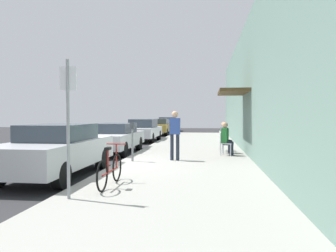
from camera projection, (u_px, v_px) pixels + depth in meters
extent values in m
plane|color=#2D2D30|center=(115.00, 167.00, 10.18)|extent=(60.00, 60.00, 0.00)
cube|color=#9E9B93|center=(188.00, 158.00, 11.88)|extent=(4.50, 32.00, 0.12)
cube|color=gray|center=(254.00, 86.00, 11.48)|extent=(0.30, 32.00, 5.51)
cube|color=#4C381E|center=(232.00, 92.00, 12.56)|extent=(1.10, 2.80, 0.12)
cube|color=#B7B7BC|center=(57.00, 153.00, 8.56)|extent=(1.80, 4.40, 0.67)
cube|color=#333D47|center=(59.00, 132.00, 8.69)|extent=(1.48, 2.11, 0.44)
cylinder|color=black|center=(102.00, 159.00, 9.83)|extent=(0.22, 0.64, 0.64)
cylinder|color=black|center=(54.00, 158.00, 10.03)|extent=(0.22, 0.64, 0.64)
cylinder|color=black|center=(61.00, 175.00, 7.12)|extent=(0.22, 0.64, 0.64)
cube|color=#B7B7BC|center=(114.00, 139.00, 13.82)|extent=(1.80, 4.40, 0.58)
cube|color=#333D47|center=(115.00, 128.00, 13.95)|extent=(1.48, 2.11, 0.42)
cylinder|color=black|center=(139.00, 143.00, 15.08)|extent=(0.22, 0.64, 0.64)
cylinder|color=black|center=(107.00, 143.00, 15.28)|extent=(0.22, 0.64, 0.64)
cylinder|color=black|center=(124.00, 150.00, 12.38)|extent=(0.22, 0.64, 0.64)
cylinder|color=black|center=(85.00, 149.00, 12.58)|extent=(0.22, 0.64, 0.64)
cube|color=silver|center=(143.00, 132.00, 19.95)|extent=(1.80, 4.40, 0.58)
cube|color=#333D47|center=(143.00, 123.00, 20.07)|extent=(1.48, 2.11, 0.52)
cylinder|color=black|center=(159.00, 135.00, 21.21)|extent=(0.22, 0.64, 0.64)
cylinder|color=black|center=(136.00, 135.00, 21.41)|extent=(0.22, 0.64, 0.64)
cylinder|color=black|center=(151.00, 138.00, 18.50)|extent=(0.22, 0.64, 0.64)
cylinder|color=black|center=(125.00, 138.00, 18.70)|extent=(0.22, 0.64, 0.64)
cube|color=#A58433|center=(159.00, 128.00, 26.29)|extent=(1.80, 4.40, 0.59)
cube|color=#333D47|center=(159.00, 121.00, 26.42)|extent=(1.48, 2.11, 0.45)
cylinder|color=black|center=(170.00, 130.00, 27.55)|extent=(0.22, 0.64, 0.64)
cylinder|color=black|center=(152.00, 130.00, 27.75)|extent=(0.22, 0.64, 0.64)
cylinder|color=black|center=(166.00, 132.00, 24.85)|extent=(0.22, 0.64, 0.64)
cylinder|color=black|center=(146.00, 132.00, 25.05)|extent=(0.22, 0.64, 0.64)
cube|color=#B7B7BC|center=(167.00, 125.00, 31.97)|extent=(1.80, 4.40, 0.67)
cube|color=#333D47|center=(168.00, 119.00, 32.10)|extent=(1.48, 2.11, 0.46)
cylinder|color=black|center=(177.00, 128.00, 33.24)|extent=(0.22, 0.64, 0.64)
cylinder|color=black|center=(162.00, 128.00, 33.44)|extent=(0.22, 0.64, 0.64)
cylinder|color=black|center=(174.00, 129.00, 30.53)|extent=(0.22, 0.64, 0.64)
cylinder|color=black|center=(158.00, 129.00, 30.73)|extent=(0.22, 0.64, 0.64)
cylinder|color=slate|center=(132.00, 145.00, 10.65)|extent=(0.07, 0.07, 1.10)
cube|color=#383D42|center=(132.00, 126.00, 10.62)|extent=(0.12, 0.10, 0.22)
cylinder|color=gray|center=(68.00, 130.00, 5.86)|extent=(0.06, 0.06, 2.60)
cube|color=white|center=(68.00, 78.00, 5.84)|extent=(0.32, 0.02, 0.44)
torus|color=black|center=(117.00, 167.00, 7.45)|extent=(0.04, 0.66, 0.66)
torus|color=black|center=(102.00, 176.00, 6.41)|extent=(0.04, 0.66, 0.66)
cylinder|color=maroon|center=(110.00, 171.00, 6.93)|extent=(0.04, 1.05, 0.04)
cylinder|color=maroon|center=(108.00, 161.00, 6.77)|extent=(0.04, 0.04, 0.50)
cube|color=black|center=(108.00, 149.00, 6.76)|extent=(0.10, 0.20, 0.06)
cylinder|color=maroon|center=(116.00, 156.00, 7.39)|extent=(0.03, 0.03, 0.56)
cylinder|color=maroon|center=(116.00, 144.00, 7.38)|extent=(0.46, 0.03, 0.03)
cylinder|color=silver|center=(233.00, 149.00, 12.29)|extent=(0.04, 0.04, 0.45)
cylinder|color=silver|center=(231.00, 150.00, 11.94)|extent=(0.04, 0.04, 0.45)
cylinder|color=silver|center=(223.00, 149.00, 12.44)|extent=(0.04, 0.04, 0.45)
cylinder|color=silver|center=(221.00, 150.00, 12.09)|extent=(0.04, 0.04, 0.45)
cube|color=silver|center=(227.00, 143.00, 12.18)|extent=(0.55, 0.55, 0.03)
cube|color=silver|center=(222.00, 138.00, 12.26)|extent=(0.16, 0.43, 0.40)
cylinder|color=#232838|center=(232.00, 149.00, 12.21)|extent=(0.11, 0.11, 0.47)
cylinder|color=#232838|center=(229.00, 143.00, 12.25)|extent=(0.39, 0.24, 0.14)
cylinder|color=#232838|center=(231.00, 150.00, 12.03)|extent=(0.11, 0.11, 0.47)
cylinder|color=#232838|center=(228.00, 144.00, 12.07)|extent=(0.39, 0.24, 0.14)
cube|color=#267233|center=(225.00, 135.00, 12.20)|extent=(0.31, 0.41, 0.56)
sphere|color=tan|center=(225.00, 125.00, 12.19)|extent=(0.22, 0.22, 0.22)
cylinder|color=silver|center=(229.00, 147.00, 13.18)|extent=(0.04, 0.04, 0.45)
cylinder|color=silver|center=(232.00, 148.00, 12.80)|extent=(0.04, 0.04, 0.45)
cylinder|color=silver|center=(220.00, 147.00, 13.14)|extent=(0.04, 0.04, 0.45)
cylinder|color=silver|center=(222.00, 148.00, 12.77)|extent=(0.04, 0.04, 0.45)
cube|color=silver|center=(226.00, 142.00, 12.96)|extent=(0.52, 0.52, 0.03)
cube|color=silver|center=(221.00, 137.00, 12.94)|extent=(0.12, 0.44, 0.40)
cylinder|color=#232838|center=(229.00, 147.00, 13.09)|extent=(0.11, 0.11, 0.47)
cylinder|color=#232838|center=(226.00, 141.00, 13.07)|extent=(0.38, 0.21, 0.14)
cylinder|color=#232838|center=(231.00, 147.00, 12.89)|extent=(0.11, 0.11, 0.47)
cylinder|color=#232838|center=(228.00, 142.00, 12.87)|extent=(0.38, 0.21, 0.14)
cube|color=#595960|center=(224.00, 134.00, 12.94)|extent=(0.29, 0.40, 0.56)
sphere|color=tan|center=(224.00, 124.00, 12.93)|extent=(0.22, 0.22, 0.22)
cylinder|color=silver|center=(229.00, 145.00, 13.89)|extent=(0.04, 0.04, 0.45)
cylinder|color=silver|center=(229.00, 146.00, 13.51)|extent=(0.04, 0.04, 0.45)
cylinder|color=silver|center=(220.00, 145.00, 13.93)|extent=(0.04, 0.04, 0.45)
cylinder|color=silver|center=(221.00, 146.00, 13.56)|extent=(0.04, 0.04, 0.45)
cube|color=silver|center=(225.00, 140.00, 13.72)|extent=(0.45, 0.45, 0.03)
cube|color=silver|center=(220.00, 135.00, 13.73)|extent=(0.04, 0.44, 0.40)
cylinder|color=#232838|center=(172.00, 147.00, 10.90)|extent=(0.12, 0.12, 0.90)
cylinder|color=#232838|center=(178.00, 147.00, 10.87)|extent=(0.12, 0.12, 0.90)
cube|color=#334C99|center=(175.00, 126.00, 10.86)|extent=(0.36, 0.22, 0.56)
sphere|color=tan|center=(175.00, 114.00, 10.84)|extent=(0.22, 0.22, 0.22)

